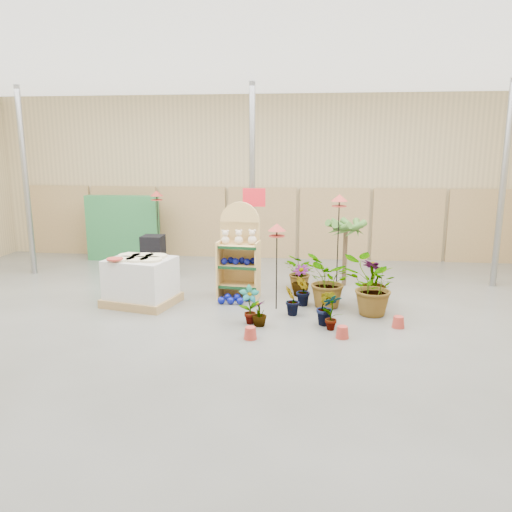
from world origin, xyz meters
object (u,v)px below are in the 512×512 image
at_px(pallet_stack, 141,281).
at_px(bird_table_front, 277,230).
at_px(potted_plant_2, 329,281).
at_px(display_shelf, 240,254).

xyz_separation_m(pallet_stack, bird_table_front, (2.70, -0.02, 1.08)).
height_order(pallet_stack, potted_plant_2, potted_plant_2).
bearing_deg(potted_plant_2, bird_table_front, -169.35).
distance_m(pallet_stack, bird_table_front, 2.90).
bearing_deg(display_shelf, bird_table_front, -37.37).
relative_size(bird_table_front, potted_plant_2, 1.56).
xyz_separation_m(display_shelf, potted_plant_2, (1.84, -0.59, -0.37)).
relative_size(pallet_stack, potted_plant_2, 1.42).
bearing_deg(display_shelf, potted_plant_2, -11.76).
distance_m(display_shelf, pallet_stack, 2.07).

